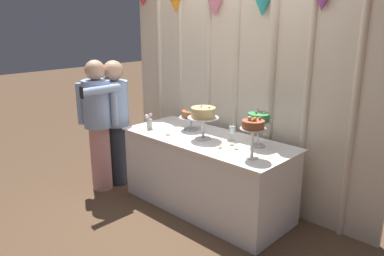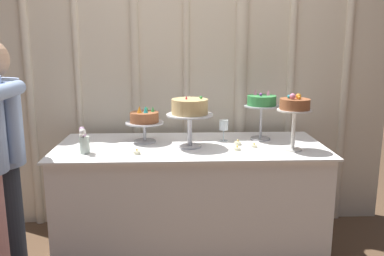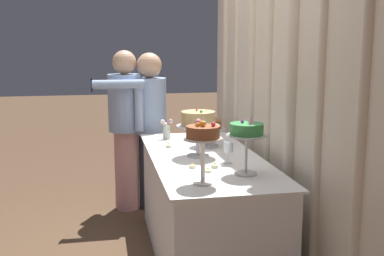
{
  "view_description": "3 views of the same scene",
  "coord_description": "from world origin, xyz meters",
  "px_view_note": "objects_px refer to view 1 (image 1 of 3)",
  "views": [
    {
      "loc": [
        2.51,
        -2.73,
        2.0
      ],
      "look_at": [
        -0.12,
        0.01,
        0.9
      ],
      "focal_mm": 35.63,
      "sensor_mm": 36.0,
      "label": 1
    },
    {
      "loc": [
        -0.1,
        -2.66,
        1.51
      ],
      "look_at": [
        0.01,
        0.19,
        0.9
      ],
      "focal_mm": 37.79,
      "sensor_mm": 36.0,
      "label": 2
    },
    {
      "loc": [
        3.36,
        -0.64,
        1.62
      ],
      "look_at": [
        -0.31,
        0.06,
        0.95
      ],
      "focal_mm": 44.82,
      "sensor_mm": 36.0,
      "label": 3
    }
  ],
  "objects_px": {
    "wine_glass": "(232,130)",
    "tealight_near_right": "(232,144)",
    "guest_man_pink_jacket": "(98,121)",
    "cake_table": "(206,173)",
    "cake_display_rightmost": "(253,127)",
    "guest_man_dark_suit": "(115,117)",
    "cake_display_midright": "(259,120)",
    "flower_vase": "(149,122)",
    "cake_display_leftmost": "(191,115)",
    "cake_display_midleft": "(203,115)",
    "tealight_far_right": "(236,149)",
    "tealight_near_left": "(220,147)",
    "tealight_far_left": "(168,134)"
  },
  "relations": [
    {
      "from": "wine_glass",
      "to": "tealight_near_right",
      "type": "bearing_deg",
      "value": -52.66
    },
    {
      "from": "tealight_near_right",
      "to": "guest_man_pink_jacket",
      "type": "height_order",
      "value": "guest_man_pink_jacket"
    },
    {
      "from": "wine_glass",
      "to": "cake_table",
      "type": "bearing_deg",
      "value": -156.25
    },
    {
      "from": "cake_display_rightmost",
      "to": "guest_man_dark_suit",
      "type": "bearing_deg",
      "value": -176.33
    },
    {
      "from": "cake_display_midright",
      "to": "flower_vase",
      "type": "height_order",
      "value": "cake_display_midright"
    },
    {
      "from": "cake_display_leftmost",
      "to": "cake_display_midleft",
      "type": "distance_m",
      "value": 0.37
    },
    {
      "from": "wine_glass",
      "to": "tealight_far_right",
      "type": "xyz_separation_m",
      "value": [
        0.19,
        -0.19,
        -0.1
      ]
    },
    {
      "from": "wine_glass",
      "to": "tealight_far_right",
      "type": "height_order",
      "value": "wine_glass"
    },
    {
      "from": "wine_glass",
      "to": "tealight_near_right",
      "type": "xyz_separation_m",
      "value": [
        0.09,
        -0.12,
        -0.1
      ]
    },
    {
      "from": "cake_display_rightmost",
      "to": "tealight_far_right",
      "type": "bearing_deg",
      "value": 160.22
    },
    {
      "from": "cake_table",
      "to": "tealight_near_left",
      "type": "bearing_deg",
      "value": -26.58
    },
    {
      "from": "tealight_near_right",
      "to": "tealight_near_left",
      "type": "bearing_deg",
      "value": -100.35
    },
    {
      "from": "flower_vase",
      "to": "tealight_far_right",
      "type": "relative_size",
      "value": 3.95
    },
    {
      "from": "cake_display_leftmost",
      "to": "guest_man_dark_suit",
      "type": "relative_size",
      "value": 0.18
    },
    {
      "from": "cake_display_midleft",
      "to": "tealight_near_right",
      "type": "height_order",
      "value": "cake_display_midleft"
    },
    {
      "from": "cake_display_midright",
      "to": "guest_man_pink_jacket",
      "type": "relative_size",
      "value": 0.24
    },
    {
      "from": "tealight_far_left",
      "to": "guest_man_dark_suit",
      "type": "relative_size",
      "value": 0.03
    },
    {
      "from": "tealight_far_right",
      "to": "wine_glass",
      "type": "bearing_deg",
      "value": 135.96
    },
    {
      "from": "cake_display_leftmost",
      "to": "wine_glass",
      "type": "distance_m",
      "value": 0.58
    },
    {
      "from": "tealight_near_left",
      "to": "tealight_far_right",
      "type": "xyz_separation_m",
      "value": [
        0.13,
        0.08,
        -0.0
      ]
    },
    {
      "from": "flower_vase",
      "to": "tealight_near_left",
      "type": "distance_m",
      "value": 1.01
    },
    {
      "from": "cake_display_leftmost",
      "to": "tealight_far_left",
      "type": "relative_size",
      "value": 5.63
    },
    {
      "from": "tealight_near_left",
      "to": "tealight_far_left",
      "type": "bearing_deg",
      "value": -174.51
    },
    {
      "from": "tealight_far_left",
      "to": "guest_man_pink_jacket",
      "type": "xyz_separation_m",
      "value": [
        -0.87,
        -0.29,
        0.04
      ]
    },
    {
      "from": "cake_display_midleft",
      "to": "tealight_near_left",
      "type": "height_order",
      "value": "cake_display_midleft"
    },
    {
      "from": "cake_table",
      "to": "guest_man_dark_suit",
      "type": "relative_size",
      "value": 1.23
    },
    {
      "from": "cake_display_midright",
      "to": "tealight_far_left",
      "type": "bearing_deg",
      "value": -157.47
    },
    {
      "from": "guest_man_dark_suit",
      "to": "tealight_near_left",
      "type": "bearing_deg",
      "value": 4.92
    },
    {
      "from": "tealight_near_left",
      "to": "flower_vase",
      "type": "bearing_deg",
      "value": -177.85
    },
    {
      "from": "wine_glass",
      "to": "tealight_far_right",
      "type": "relative_size",
      "value": 3.59
    },
    {
      "from": "cake_display_midright",
      "to": "tealight_near_right",
      "type": "xyz_separation_m",
      "value": [
        -0.19,
        -0.16,
        -0.26
      ]
    },
    {
      "from": "wine_glass",
      "to": "flower_vase",
      "type": "bearing_deg",
      "value": -162.35
    },
    {
      "from": "flower_vase",
      "to": "guest_man_dark_suit",
      "type": "xyz_separation_m",
      "value": [
        -0.52,
        -0.09,
        -0.03
      ]
    },
    {
      "from": "tealight_near_left",
      "to": "guest_man_pink_jacket",
      "type": "distance_m",
      "value": 1.58
    },
    {
      "from": "cake_display_midleft",
      "to": "guest_man_dark_suit",
      "type": "bearing_deg",
      "value": -169.02
    },
    {
      "from": "cake_display_rightmost",
      "to": "flower_vase",
      "type": "relative_size",
      "value": 2.24
    },
    {
      "from": "flower_vase",
      "to": "tealight_far_left",
      "type": "bearing_deg",
      "value": -4.34
    },
    {
      "from": "tealight_far_right",
      "to": "guest_man_dark_suit",
      "type": "xyz_separation_m",
      "value": [
        -1.65,
        -0.21,
        0.05
      ]
    },
    {
      "from": "cake_display_leftmost",
      "to": "tealight_far_right",
      "type": "xyz_separation_m",
      "value": [
        0.77,
        -0.18,
        -0.16
      ]
    },
    {
      "from": "cake_display_leftmost",
      "to": "guest_man_dark_suit",
      "type": "bearing_deg",
      "value": -156.4
    },
    {
      "from": "flower_vase",
      "to": "guest_man_pink_jacket",
      "type": "distance_m",
      "value": 0.62
    },
    {
      "from": "cake_display_midleft",
      "to": "tealight_far_right",
      "type": "distance_m",
      "value": 0.51
    },
    {
      "from": "wine_glass",
      "to": "tealight_near_left",
      "type": "distance_m",
      "value": 0.29
    },
    {
      "from": "flower_vase",
      "to": "tealight_far_right",
      "type": "height_order",
      "value": "flower_vase"
    },
    {
      "from": "cake_display_midleft",
      "to": "tealight_far_left",
      "type": "xyz_separation_m",
      "value": [
        -0.35,
        -0.17,
        -0.25
      ]
    },
    {
      "from": "cake_display_rightmost",
      "to": "flower_vase",
      "type": "height_order",
      "value": "cake_display_rightmost"
    },
    {
      "from": "flower_vase",
      "to": "guest_man_pink_jacket",
      "type": "xyz_separation_m",
      "value": [
        -0.53,
        -0.32,
        -0.03
      ]
    },
    {
      "from": "guest_man_pink_jacket",
      "to": "guest_man_dark_suit",
      "type": "relative_size",
      "value": 1.02
    },
    {
      "from": "tealight_near_left",
      "to": "guest_man_dark_suit",
      "type": "xyz_separation_m",
      "value": [
        -1.52,
        -0.13,
        0.05
      ]
    },
    {
      "from": "flower_vase",
      "to": "tealight_far_left",
      "type": "distance_m",
      "value": 0.35
    }
  ]
}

